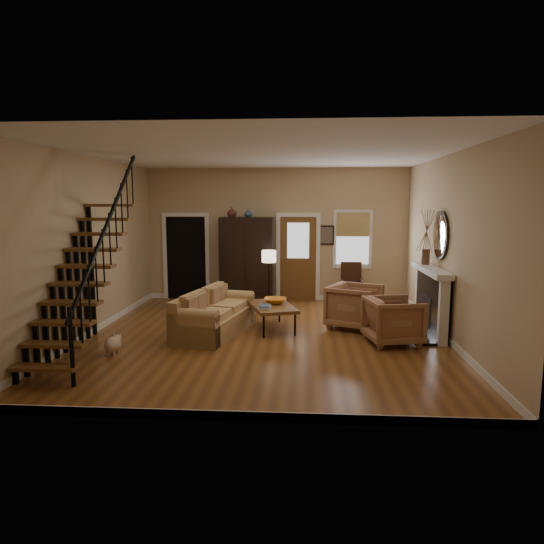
# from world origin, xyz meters

# --- Properties ---
(room) EXTENTS (7.00, 7.33, 3.30)m
(room) POSITION_xyz_m (-0.41, 1.76, 1.51)
(room) COLOR brown
(room) RESTS_ON ground
(staircase) EXTENTS (0.94, 2.80, 3.20)m
(staircase) POSITION_xyz_m (-2.78, -1.30, 1.60)
(staircase) COLOR brown
(staircase) RESTS_ON ground
(fireplace) EXTENTS (0.33, 1.95, 2.30)m
(fireplace) POSITION_xyz_m (3.13, 0.50, 0.74)
(fireplace) COLOR black
(fireplace) RESTS_ON ground
(armoire) EXTENTS (1.30, 0.60, 2.10)m
(armoire) POSITION_xyz_m (-0.70, 3.15, 1.05)
(armoire) COLOR black
(armoire) RESTS_ON ground
(vase_a) EXTENTS (0.24, 0.24, 0.25)m
(vase_a) POSITION_xyz_m (-1.05, 3.05, 2.22)
(vase_a) COLOR #4C2619
(vase_a) RESTS_ON armoire
(vase_b) EXTENTS (0.20, 0.20, 0.21)m
(vase_b) POSITION_xyz_m (-0.65, 3.05, 2.21)
(vase_b) COLOR #334C60
(vase_b) RESTS_ON armoire
(sofa) EXTENTS (1.32, 2.21, 0.77)m
(sofa) POSITION_xyz_m (-0.96, 0.15, 0.39)
(sofa) COLOR tan
(sofa) RESTS_ON ground
(coffee_table) EXTENTS (1.10, 1.44, 0.49)m
(coffee_table) POSITION_xyz_m (0.09, 0.53, 0.24)
(coffee_table) COLOR brown
(coffee_table) RESTS_ON ground
(bowl) EXTENTS (0.44, 0.44, 0.11)m
(bowl) POSITION_xyz_m (0.14, 0.68, 0.54)
(bowl) COLOR orange
(bowl) RESTS_ON coffee_table
(books) EXTENTS (0.23, 0.32, 0.06)m
(books) POSITION_xyz_m (-0.03, 0.23, 0.52)
(books) COLOR beige
(books) RESTS_ON coffee_table
(armchair_left) EXTENTS (1.06, 1.04, 0.82)m
(armchair_left) POSITION_xyz_m (2.27, -0.27, 0.41)
(armchair_left) COLOR brown
(armchair_left) RESTS_ON ground
(armchair_right) EXTENTS (1.25, 1.24, 0.87)m
(armchair_right) POSITION_xyz_m (1.70, 0.76, 0.43)
(armchair_right) COLOR brown
(armchair_right) RESTS_ON ground
(floor_lamp) EXTENTS (0.40, 0.40, 1.39)m
(floor_lamp) POSITION_xyz_m (-0.08, 2.09, 0.70)
(floor_lamp) COLOR black
(floor_lamp) RESTS_ON ground
(side_chair) EXTENTS (0.54, 0.54, 1.02)m
(side_chair) POSITION_xyz_m (1.85, 2.95, 0.51)
(side_chair) COLOR #341E10
(side_chair) RESTS_ON ground
(dog) EXTENTS (0.25, 0.42, 0.30)m
(dog) POSITION_xyz_m (-2.39, -1.22, 0.15)
(dog) COLOR beige
(dog) RESTS_ON ground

